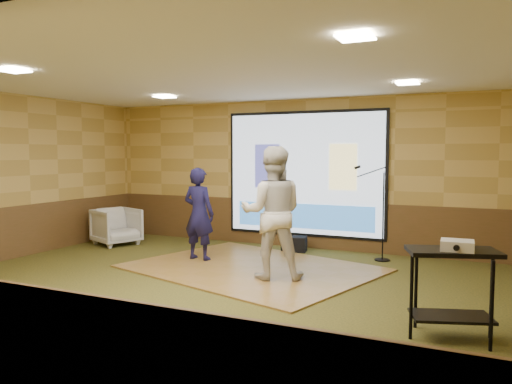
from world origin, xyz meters
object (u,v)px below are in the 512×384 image
at_px(dance_floor, 252,268).
at_px(duffel_bag, 294,244).
at_px(player_right, 272,213).
at_px(banquet_chair, 117,226).
at_px(player_left, 199,214).
at_px(av_table, 452,277).
at_px(projector_screen, 304,175).
at_px(projector, 457,245).
at_px(mic_stand, 380,233).

bearing_deg(dance_floor, duffel_bag, 85.63).
relative_size(player_right, banquet_chair, 2.37).
distance_m(player_left, av_table, 4.82).
xyz_separation_m(dance_floor, player_left, (-1.12, 0.18, 0.83)).
relative_size(projector_screen, projector, 10.48).
height_order(player_left, projector, player_left).
distance_m(player_left, player_right, 1.84).
bearing_deg(duffel_bag, banquet_chair, -166.50).
height_order(player_left, player_right, player_right).
height_order(player_left, duffel_bag, player_left).
bearing_deg(av_table, duffel_bag, 130.26).
bearing_deg(dance_floor, player_right, -40.60).
bearing_deg(projector, player_right, 148.36).
bearing_deg(av_table, banquet_chair, 157.68).
distance_m(av_table, mic_stand, 3.79).
height_order(player_right, banquet_chair, player_right).
bearing_deg(av_table, mic_stand, 111.85).
bearing_deg(player_left, av_table, 157.06).
relative_size(player_right, projector, 6.31).
distance_m(player_left, projector, 4.88).
height_order(projector_screen, player_right, projector_screen).
xyz_separation_m(projector_screen, projector, (3.08, -4.13, -0.48)).
relative_size(projector, banquet_chair, 0.38).
xyz_separation_m(projector, duffel_bag, (-3.12, 3.69, -0.84)).
distance_m(projector_screen, av_table, 5.15).
distance_m(dance_floor, av_table, 3.81).
relative_size(dance_floor, duffel_bag, 8.06).
relative_size(dance_floor, av_table, 4.06).
height_order(projector_screen, player_left, projector_screen).
xyz_separation_m(dance_floor, mic_stand, (1.79, 1.56, 0.48)).
relative_size(dance_floor, projector, 12.04).
bearing_deg(projector_screen, dance_floor, -94.57).
xyz_separation_m(projector, mic_stand, (-1.45, 3.57, -0.50)).
bearing_deg(projector_screen, duffel_bag, -95.35).
relative_size(dance_floor, banquet_chair, 4.53).
height_order(av_table, mic_stand, mic_stand).
xyz_separation_m(player_left, duffel_bag, (1.25, 1.51, -0.70)).
distance_m(player_left, banquet_chair, 2.52).
distance_m(player_left, mic_stand, 3.25).
bearing_deg(banquet_chair, projector_screen, -48.61).
bearing_deg(mic_stand, dance_floor, -145.50).
xyz_separation_m(player_left, banquet_chair, (-2.40, 0.63, -0.46)).
height_order(mic_stand, banquet_chair, mic_stand).
distance_m(player_right, banquet_chair, 4.35).
bearing_deg(player_right, projector, 128.94).
xyz_separation_m(player_right, banquet_chair, (-4.09, 1.30, -0.64)).
bearing_deg(banquet_chair, projector, -90.86).
xyz_separation_m(player_right, projector, (2.66, -1.51, -0.03)).
relative_size(av_table, duffel_bag, 1.98).
bearing_deg(dance_floor, banquet_chair, 167.07).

